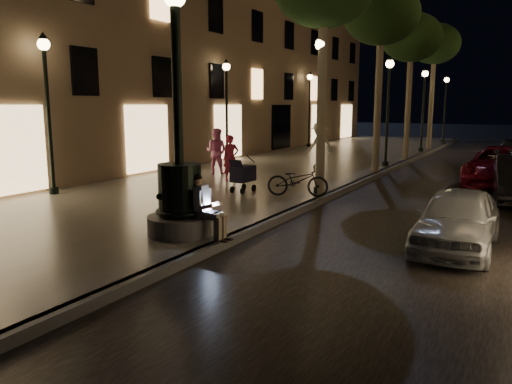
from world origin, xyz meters
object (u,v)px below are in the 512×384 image
Objects in this scene: car_third at (503,167)px; pedestrian_pink at (216,151)px; car_front at (457,219)px; fountain_lamppost at (180,187)px; stroller at (243,174)px; tree_third at (412,39)px; lamp_curb_d at (445,100)px; lamp_left_a at (47,93)px; seated_man_laptop at (204,204)px; tree_second at (382,16)px; lamp_curb_b at (388,97)px; pedestrian_white at (319,145)px; lamp_left_c at (310,99)px; bicycle at (298,180)px; lamp_curb_a at (320,94)px; lamp_curb_c at (424,99)px; tree_far at (435,45)px; pedestrian_red at (231,158)px; lamp_left_b at (227,98)px.

pedestrian_pink is (-9.98, -3.56, 0.39)m from car_third.
car_front is at bearing -90.93° from car_third.
stroller is at bearing 105.87° from fountain_lamppost.
tree_third is 1.50× the size of lamp_curb_d.
seated_man_laptop is at bearing -15.92° from lamp_left_a.
tree_second is 9.18m from stroller.
pedestrian_white is at bearing -138.38° from lamp_curb_b.
seated_man_laptop is 30.09m from lamp_curb_d.
seated_man_laptop is 0.27× the size of lamp_left_a.
tree_third is 1.50× the size of lamp_left_c.
bicycle is (0.34, 5.25, -0.53)m from fountain_lamppost.
lamp_curb_a is at bearing -44.08° from bicycle.
lamp_left_c is (-6.40, 22.00, 2.02)m from fountain_lamppost.
lamp_left_a reaches higher than pedestrian_pink.
lamp_curb_c reaches higher than bicycle.
tree_second is 7.35m from car_third.
pedestrian_red is at bearing -102.69° from tree_far.
lamp_left_c is 2.64× the size of bicycle.
lamp_left_a is (-7.01, 2.00, 2.34)m from seated_man_laptop.
pedestrian_white is at bearing 97.84° from fountain_lamppost.
lamp_curb_c is 10.55m from pedestrian_white.
pedestrian_pink is at bearing -131.38° from lamp_curb_b.
lamp_left_b is 10.00m from lamp_left_c.
seated_man_laptop is 0.26× the size of car_third.
seated_man_laptop is 23.21m from lamp_left_c.
pedestrian_red is (-8.58, -4.74, 0.31)m from car_third.
lamp_left_a is 6.38m from pedestrian_red.
car_front is at bearing 27.37° from seated_man_laptop.
lamp_curb_a reaches higher than car_third.
fountain_lamppost is 7.60m from pedestrian_red.
seated_man_laptop is 0.36× the size of car_front.
tree_far reaches higher than pedestrian_pink.
pedestrian_pink is (-1.40, 1.19, 0.08)m from pedestrian_red.
lamp_left_c is at bearing 180.00° from lamp_curb_c.
tree_far is 19.61m from bicycle.
seated_man_laptop is 0.18× the size of tree_far.
pedestrian_pink is (1.94, -3.86, -2.13)m from lamp_left_b.
pedestrian_white is at bearing -178.10° from tree_second.
tree_far is at bearing -117.75° from pedestrian_pink.
pedestrian_white is (1.42, 4.96, 0.16)m from pedestrian_red.
tree_far is 13.39m from pedestrian_white.
car_front is at bearing -65.58° from tree_second.
car_third is 10.60m from pedestrian_pink.
car_third is 2.59× the size of pedestrian_white.
fountain_lamppost reaches higher than lamp_curb_d.
lamp_curb_a is 1.32× the size of car_front.
fountain_lamppost is 0.69m from seated_man_laptop.
tree_second is at bearing -89.05° from tree_third.
lamp_left_c is (-7.18, -2.00, -3.20)m from tree_far.
lamp_curb_c is at bearing -119.89° from pedestrian_pink.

